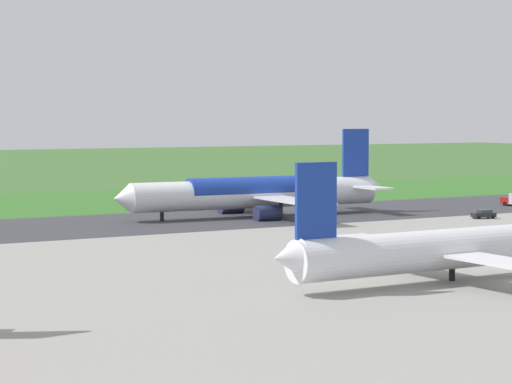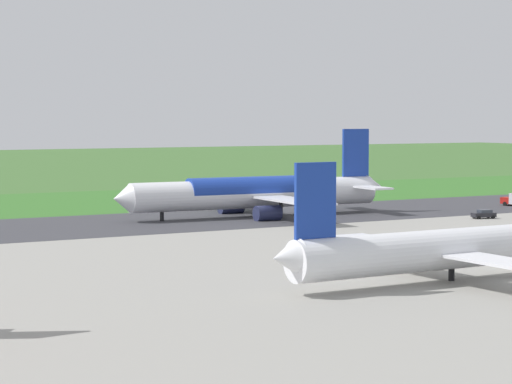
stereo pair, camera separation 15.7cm
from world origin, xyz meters
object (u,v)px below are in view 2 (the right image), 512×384
Objects in this scene: traffic_cone_orange at (253,198)px; airliner_parked_mid at (450,248)px; airliner_main at (258,193)px; service_car_ops at (484,214)px; no_stopping_sign at (261,191)px.

airliner_parked_mid is at bearing 71.46° from traffic_cone_orange.
airliner_main is 98.39× the size of traffic_cone_orange.
traffic_cone_orange is at bearing -118.01° from airliner_main.
service_car_ops is 1.94× the size of no_stopping_sign.
airliner_parked_mid reaches higher than service_car_ops.
no_stopping_sign is (9.60, -63.31, 0.54)m from service_car_ops.
traffic_cone_orange is (4.47, 4.48, -1.11)m from no_stopping_sign.
service_car_ops is (-51.05, -51.43, -2.85)m from airliner_parked_mid.
no_stopping_sign is at bearing -109.86° from airliner_parked_mid.
traffic_cone_orange is (-18.99, -35.71, -4.08)m from airliner_main.
no_stopping_sign reaches higher than traffic_cone_orange.
airliner_parked_mid is at bearing 70.14° from no_stopping_sign.
service_car_ops is at bearing 145.03° from airliner_main.
airliner_parked_mid reaches higher than traffic_cone_orange.
airliner_main reaches higher than service_car_ops.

